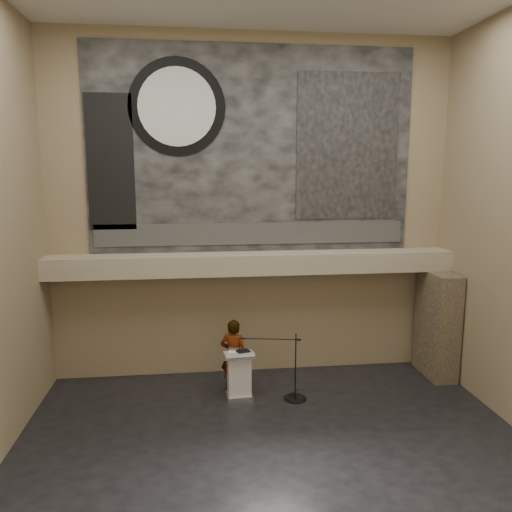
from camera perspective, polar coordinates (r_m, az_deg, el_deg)
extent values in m
plane|color=black|center=(10.03, 2.37, -21.62)|extent=(10.00, 10.00, 0.00)
cube|color=#8A7957|center=(12.56, -0.44, 5.34)|extent=(10.00, 0.02, 8.50)
cube|color=#8A7957|center=(4.76, 10.49, -2.21)|extent=(10.00, 0.02, 8.50)
cube|color=gray|center=(12.34, -0.22, -0.83)|extent=(10.00, 0.80, 0.50)
cylinder|color=#B2893D|center=(12.26, -7.65, -2.32)|extent=(0.04, 0.04, 0.06)
cylinder|color=#B2893D|center=(12.70, 8.35, -1.91)|extent=(0.04, 0.04, 0.06)
cube|color=black|center=(12.50, -0.43, 11.97)|extent=(8.00, 0.05, 5.00)
cube|color=#313131|center=(12.55, -0.40, 2.59)|extent=(7.76, 0.02, 0.55)
cylinder|color=black|center=(12.47, -9.02, 16.48)|extent=(2.30, 0.02, 2.30)
cylinder|color=silver|center=(12.45, -9.03, 16.49)|extent=(1.84, 0.02, 1.84)
cube|color=black|center=(12.96, 10.44, 12.18)|extent=(2.60, 0.02, 3.60)
cube|color=black|center=(12.53, -16.31, 10.21)|extent=(1.10, 0.02, 3.20)
cube|color=#433829|center=(13.64, 19.97, -7.31)|extent=(0.60, 1.40, 2.70)
cube|color=silver|center=(12.07, -1.94, -15.65)|extent=(0.63, 0.49, 0.08)
cube|color=silver|center=(11.86, -1.96, -13.38)|extent=(0.55, 0.40, 0.96)
cube|color=silver|center=(11.65, -1.96, -11.11)|extent=(0.70, 0.52, 0.12)
cube|color=black|center=(11.66, -1.47, -10.84)|extent=(0.34, 0.31, 0.04)
cube|color=white|center=(11.65, -2.70, -10.94)|extent=(0.25, 0.31, 0.00)
imported|color=silver|center=(12.06, -2.57, -11.31)|extent=(0.75, 0.61, 1.77)
cylinder|color=black|center=(12.03, 4.49, -15.91)|extent=(0.52, 0.52, 0.02)
cylinder|color=black|center=(11.72, 4.54, -12.48)|extent=(0.03, 0.03, 1.58)
cylinder|color=black|center=(11.49, 1.47, -9.46)|extent=(1.35, 0.27, 0.02)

